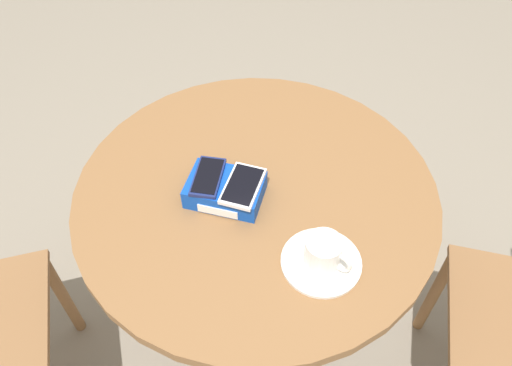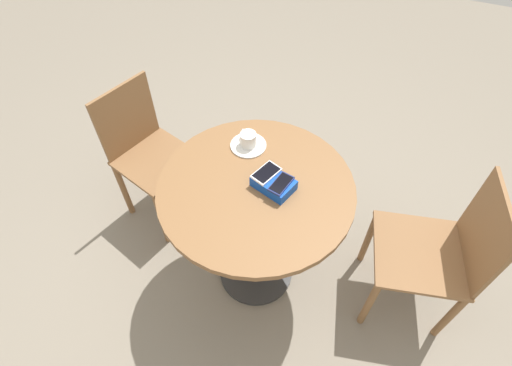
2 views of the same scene
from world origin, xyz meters
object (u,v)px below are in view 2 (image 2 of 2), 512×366
object	(u,v)px
phone_white	(266,173)
saucer	(248,145)
phone_box	(274,183)
coffee_cup	(248,139)
round_table	(256,207)
chair_far_side	(436,253)
chair_near_window	(149,155)
phone_navy	(281,184)

from	to	relation	value
phone_white	saucer	size ratio (longest dim) A/B	0.84
phone_box	coffee_cup	bearing A→B (deg)	-43.31
round_table	saucer	xyz separation A→B (m)	(0.13, -0.21, 0.16)
round_table	saucer	bearing A→B (deg)	-58.81
saucer	chair_far_side	world-z (taller)	chair_far_side
coffee_cup	chair_near_window	size ratio (longest dim) A/B	0.11
round_table	phone_white	world-z (taller)	phone_white
coffee_cup	round_table	bearing A→B (deg)	121.36
coffee_cup	chair_far_side	size ratio (longest dim) A/B	0.11
saucer	chair_near_window	xyz separation A→B (m)	(0.63, -0.01, -0.33)
phone_box	chair_near_window	world-z (taller)	chair_near_window
phone_navy	chair_near_window	size ratio (longest dim) A/B	0.15
round_table	phone_box	world-z (taller)	phone_box
round_table	coffee_cup	size ratio (longest dim) A/B	9.32
coffee_cup	chair_far_side	xyz separation A→B (m)	(-0.96, 0.02, -0.36)
saucer	chair_near_window	world-z (taller)	chair_near_window
phone_box	chair_far_side	xyz separation A→B (m)	(-0.76, -0.17, -0.35)
phone_box	saucer	xyz separation A→B (m)	(0.20, -0.19, -0.02)
phone_box	coffee_cup	world-z (taller)	coffee_cup
phone_box	phone_white	xyz separation A→B (m)	(0.04, -0.02, 0.03)
round_table	chair_far_side	distance (m)	0.87
phone_box	coffee_cup	size ratio (longest dim) A/B	2.14
chair_near_window	chair_far_side	distance (m)	1.59
chair_near_window	chair_far_side	xyz separation A→B (m)	(-1.59, 0.02, 0.00)
phone_navy	saucer	distance (m)	0.32
round_table	phone_white	distance (m)	0.21
chair_near_window	chair_far_side	world-z (taller)	chair_far_side
saucer	coffee_cup	bearing A→B (deg)	-39.74
phone_navy	chair_far_side	world-z (taller)	chair_far_side
phone_box	phone_navy	distance (m)	0.05
phone_navy	saucer	bearing A→B (deg)	-40.41
chair_near_window	coffee_cup	bearing A→B (deg)	179.35
round_table	chair_near_window	xyz separation A→B (m)	(0.76, -0.22, -0.17)
phone_box	round_table	bearing A→B (deg)	17.74
phone_navy	saucer	world-z (taller)	phone_navy
phone_box	saucer	bearing A→B (deg)	-43.34
coffee_cup	chair_near_window	xyz separation A→B (m)	(0.63, -0.01, -0.37)
saucer	coffee_cup	xyz separation A→B (m)	(0.00, -0.00, 0.04)
phone_white	saucer	distance (m)	0.24
phone_navy	chair_far_side	size ratio (longest dim) A/B	0.15
round_table	coffee_cup	distance (m)	0.32
chair_near_window	phone_navy	bearing A→B (deg)	166.33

